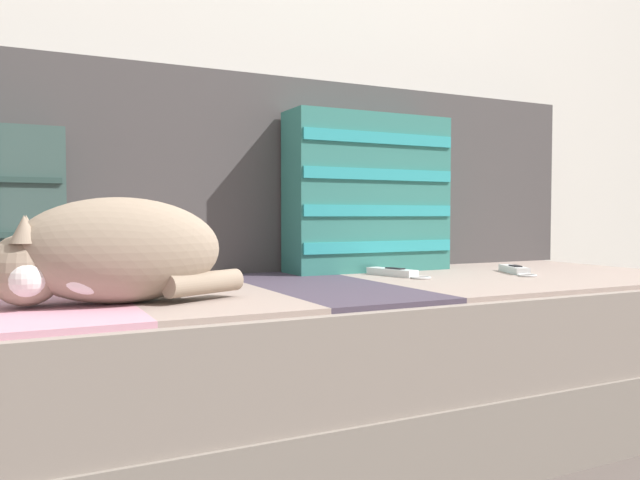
{
  "coord_description": "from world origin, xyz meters",
  "views": [
    {
      "loc": [
        -0.62,
        -1.14,
        0.52
      ],
      "look_at": [
        -0.02,
        0.06,
        0.46
      ],
      "focal_mm": 35.0,
      "sensor_mm": 36.0,
      "label": 1
    }
  ],
  "objects_px": {
    "sleeping_cat": "(107,254)",
    "couch": "(311,362)",
    "throw_pillow_striped": "(368,193)",
    "game_remote_far": "(515,270)",
    "game_remote_near": "(394,273)"
  },
  "relations": [
    {
      "from": "throw_pillow_striped",
      "to": "sleeping_cat",
      "type": "distance_m",
      "value": 0.82
    },
    {
      "from": "game_remote_near",
      "to": "throw_pillow_striped",
      "type": "bearing_deg",
      "value": 83.89
    },
    {
      "from": "couch",
      "to": "game_remote_far",
      "type": "height_order",
      "value": "game_remote_far"
    },
    {
      "from": "sleeping_cat",
      "to": "couch",
      "type": "bearing_deg",
      "value": 18.7
    },
    {
      "from": "couch",
      "to": "sleeping_cat",
      "type": "relative_size",
      "value": 4.94
    },
    {
      "from": "couch",
      "to": "game_remote_near",
      "type": "relative_size",
      "value": 10.84
    },
    {
      "from": "couch",
      "to": "throw_pillow_striped",
      "type": "relative_size",
      "value": 4.57
    },
    {
      "from": "couch",
      "to": "game_remote_far",
      "type": "relative_size",
      "value": 11.37
    },
    {
      "from": "couch",
      "to": "sleeping_cat",
      "type": "distance_m",
      "value": 0.56
    },
    {
      "from": "throw_pillow_striped",
      "to": "game_remote_near",
      "type": "xyz_separation_m",
      "value": [
        -0.02,
        -0.16,
        -0.2
      ]
    },
    {
      "from": "sleeping_cat",
      "to": "game_remote_near",
      "type": "distance_m",
      "value": 0.75
    },
    {
      "from": "couch",
      "to": "game_remote_near",
      "type": "bearing_deg",
      "value": 8.03
    },
    {
      "from": "game_remote_near",
      "to": "game_remote_far",
      "type": "relative_size",
      "value": 1.05
    },
    {
      "from": "throw_pillow_striped",
      "to": "game_remote_far",
      "type": "relative_size",
      "value": 2.49
    },
    {
      "from": "throw_pillow_striped",
      "to": "game_remote_far",
      "type": "bearing_deg",
      "value": -36.85
    }
  ]
}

